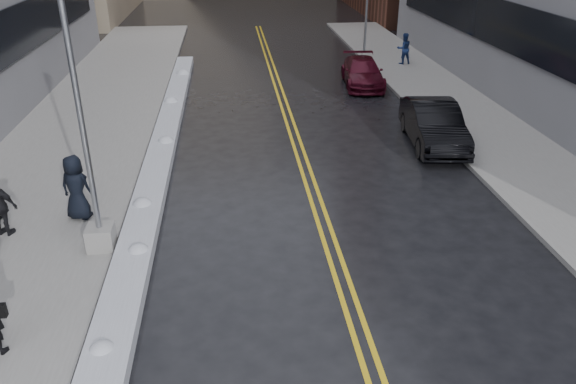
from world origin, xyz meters
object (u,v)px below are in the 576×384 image
object	(u,v)px
car_black	(434,124)
lamppost	(88,160)
pedestrian_c	(76,188)
car_maroon	(363,72)
fire_hydrant	(457,116)
pedestrian_d	(0,206)
pedestrian_east	(404,49)

from	to	relation	value
car_black	lamppost	bearing A→B (deg)	-143.43
pedestrian_c	car_maroon	xyz separation A→B (m)	(10.95, 13.23, -0.40)
fire_hydrant	pedestrian_d	size ratio (longest dim) A/B	0.44
car_black	pedestrian_c	bearing A→B (deg)	-152.09
car_maroon	pedestrian_d	bearing A→B (deg)	-126.80
lamppost	pedestrian_c	size ratio (longest dim) A/B	4.14
lamppost	pedestrian_c	bearing A→B (deg)	117.70
car_black	car_maroon	size ratio (longest dim) A/B	1.05
car_black	pedestrian_east	bearing A→B (deg)	84.11
lamppost	fire_hydrant	distance (m)	14.81
pedestrian_d	car_maroon	size ratio (longest dim) A/B	0.36
car_maroon	fire_hydrant	bearing A→B (deg)	-66.61
pedestrian_c	car_maroon	bearing A→B (deg)	-110.13
lamppost	pedestrian_d	bearing A→B (deg)	160.18
pedestrian_d	pedestrian_c	bearing A→B (deg)	-140.17
pedestrian_east	car_maroon	size ratio (longest dim) A/B	0.37
pedestrian_c	car_black	bearing A→B (deg)	-138.24
pedestrian_d	car_black	xyz separation A→B (m)	(13.44, 5.53, -0.19)
pedestrian_east	car_black	distance (m)	12.50
fire_hydrant	pedestrian_d	bearing A→B (deg)	-154.73
car_maroon	pedestrian_east	bearing A→B (deg)	55.15
lamppost	car_black	xyz separation A→B (m)	(10.80, 6.48, -1.74)
fire_hydrant	pedestrian_east	world-z (taller)	pedestrian_east
pedestrian_east	car_black	world-z (taller)	pedestrian_east
pedestrian_c	fire_hydrant	bearing A→B (deg)	-134.94
pedestrian_east	car_maroon	bearing A→B (deg)	42.40
fire_hydrant	pedestrian_d	distance (m)	16.52
fire_hydrant	pedestrian_d	world-z (taller)	pedestrian_d
fire_hydrant	car_maroon	xyz separation A→B (m)	(-2.24, 6.92, 0.12)
pedestrian_d	car_black	distance (m)	14.53
lamppost	car_black	size ratio (longest dim) A/B	1.58
pedestrian_c	pedestrian_east	distance (m)	22.17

